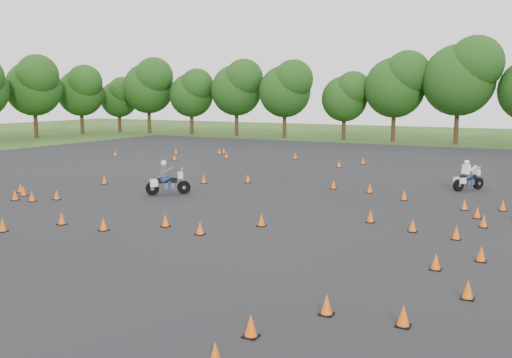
# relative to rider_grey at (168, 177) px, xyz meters

# --- Properties ---
(ground) EXTENTS (140.00, 140.00, 0.00)m
(ground) POSITION_rel_rider_grey_xyz_m (5.14, -4.65, -0.84)
(ground) COLOR #2D5119
(ground) RESTS_ON ground
(asphalt_pad) EXTENTS (62.00, 62.00, 0.00)m
(asphalt_pad) POSITION_rel_rider_grey_xyz_m (5.14, 1.35, -0.83)
(asphalt_pad) COLOR black
(asphalt_pad) RESTS_ON ground
(treeline) EXTENTS (87.12, 32.22, 10.70)m
(treeline) POSITION_rel_rider_grey_xyz_m (6.19, 30.50, 3.78)
(treeline) COLOR #1B3F12
(treeline) RESTS_ON ground
(traffic_cones) EXTENTS (36.45, 32.44, 0.45)m
(traffic_cones) POSITION_rel_rider_grey_xyz_m (5.40, 1.22, -0.61)
(traffic_cones) COLOR #FF5B0A
(traffic_cones) RESTS_ON asphalt_pad
(rider_grey) EXTENTS (2.06, 1.92, 1.66)m
(rider_grey) POSITION_rel_rider_grey_xyz_m (0.00, 0.00, 0.00)
(rider_grey) COLOR #414449
(rider_grey) RESTS_ON ground
(rider_white) EXTENTS (1.63, 1.99, 1.54)m
(rider_white) POSITION_rel_rider_grey_xyz_m (12.68, 8.09, -0.06)
(rider_white) COLOR silver
(rider_white) RESTS_ON ground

